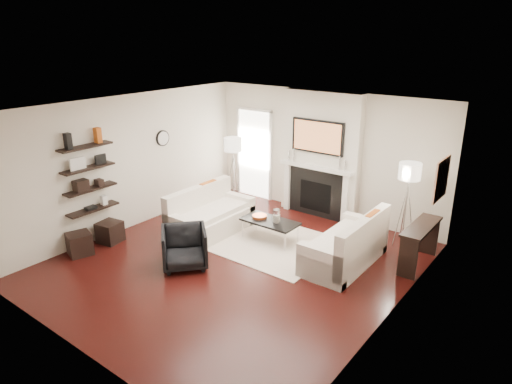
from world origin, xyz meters
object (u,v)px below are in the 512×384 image
Objects in this scene: loveseat_left_base at (211,223)px; loveseat_right_base at (344,252)px; lamp_left_shade at (233,144)px; lamp_right_shade at (410,171)px; ottoman_near at (110,232)px; armchair at (184,246)px; coffee_table at (270,221)px.

loveseat_left_base is 1.00× the size of loveseat_right_base.
lamp_right_shade is at bearing 5.10° from lamp_left_shade.
ottoman_near is at bearing -130.96° from loveseat_left_base.
ottoman_near is (-1.85, -0.19, -0.18)m from armchair.
coffee_table is at bearing 20.42° from loveseat_left_base.
ottoman_near is at bearing -101.79° from lamp_left_shade.
lamp_right_shade reaches higher than loveseat_left_base.
loveseat_left_base is 1.96m from ottoman_near.
lamp_left_shade is 3.92m from lamp_right_shade.
loveseat_right_base is at bearing 9.63° from loveseat_left_base.
ottoman_near is at bearing 137.62° from armchair.
ottoman_near is at bearing -143.71° from lamp_right_shade.
armchair is 3.22m from lamp_left_shade.
loveseat_right_base is 2.77m from armchair.
loveseat_left_base is at bearing 49.04° from ottoman_near.
armchair is at bearing -140.77° from loveseat_right_base.
loveseat_right_base is 4.50× the size of lamp_left_shade.
coffee_table reaches higher than ottoman_near.
armchair is 1.87m from ottoman_near.
lamp_right_shade is (3.24, 1.84, 1.24)m from loveseat_left_base.
lamp_right_shade reaches higher than armchair.
lamp_right_shade is (3.90, 0.35, 0.00)m from lamp_left_shade.
loveseat_right_base is 4.50× the size of lamp_right_shade.
loveseat_left_base is 1.42m from armchair.
armchair is at bearing -108.53° from coffee_table.
lamp_right_shade is at bearing 36.29° from ottoman_near.
loveseat_left_base is 1.64× the size of coffee_table.
coffee_table is 2.34m from lamp_left_shade.
loveseat_right_base is 1.58m from coffee_table.
loveseat_left_base is 4.50× the size of ottoman_near.
lamp_right_shade reaches higher than coffee_table.
lamp_left_shade is (-3.37, 1.03, 1.24)m from loveseat_right_base.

